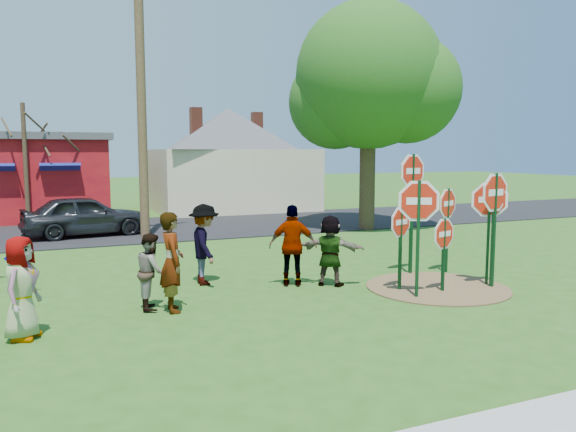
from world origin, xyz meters
name	(u,v)px	position (x,y,z in m)	size (l,w,h in m)	color
ground	(234,298)	(0.00, 0.00, 0.00)	(120.00, 120.00, 0.00)	#2B5017
road	(146,229)	(0.00, 11.50, 0.02)	(120.00, 7.50, 0.04)	black
dirt_patch	(437,287)	(4.50, -1.00, 0.01)	(3.20, 3.20, 0.03)	brown
red_building	(1,176)	(-5.50, 17.99, 1.97)	(9.40, 7.69, 3.90)	maroon
cream_house	(229,155)	(5.50, 18.00, 2.92)	(9.40, 9.40, 6.50)	beige
stop_sign_a	(419,212)	(3.55, -1.52, 1.83)	(1.06, 0.56, 2.65)	#0F381A
stop_sign_b	(412,183)	(4.80, 0.46, 2.31)	(1.13, 0.29, 3.18)	#0F381A
stop_sign_c	(495,204)	(5.66, -1.45, 1.92)	(1.17, 0.25, 2.77)	#0F381A
stop_sign_d	(448,209)	(5.77, 0.29, 1.62)	(0.98, 0.41, 2.30)	#0F381A
stop_sign_e	(444,239)	(4.37, -1.33, 1.18)	(0.91, 0.28, 1.76)	#0F381A
stop_sign_f	(489,208)	(5.74, -1.21, 1.80)	(0.88, 0.70, 2.54)	#0F381A
stop_sign_g	(401,229)	(3.57, -0.86, 1.38)	(0.89, 0.34, 2.01)	#0F381A
blue_diamond_c	(20,263)	(-4.15, 2.09, 0.68)	(0.61, 0.06, 1.12)	#0F381A
person_a	(21,288)	(-4.00, -1.14, 0.86)	(0.84, 0.55, 1.71)	#465A99
person_b	(172,262)	(-1.40, -0.49, 0.97)	(0.71, 0.46, 1.94)	#29755B
person_c	(152,271)	(-1.73, -0.14, 0.75)	(0.73, 0.57, 1.50)	brown
person_d	(204,244)	(-0.25, 1.44, 0.94)	(1.21, 0.70, 1.88)	#323237
person_e	(293,246)	(1.57, 0.48, 0.94)	(1.10, 0.46, 1.88)	#522E5D
person_f	(330,250)	(2.38, 0.18, 0.82)	(1.52, 0.48, 1.64)	#1F5336
suv	(85,215)	(-2.33, 10.38, 0.78)	(1.75, 4.35, 1.48)	#333438
utility_pole	(141,84)	(-0.41, 9.00, 5.39)	(2.48, 0.66, 10.25)	#4C3823
leafy_tree	(372,84)	(8.22, 7.98, 5.71)	(6.24, 5.69, 8.86)	#382819
bare_tree_east	(25,147)	(-4.31, 14.31, 3.27)	(1.80, 1.80, 5.06)	#382819
bare_tree_extra	(61,165)	(-2.94, 14.65, 2.54)	(1.80, 1.80, 3.92)	#382819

